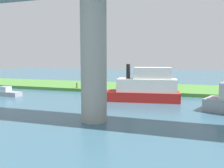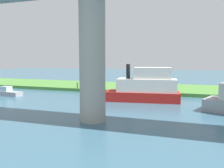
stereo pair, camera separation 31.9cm
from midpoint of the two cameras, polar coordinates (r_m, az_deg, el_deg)
ground_plane at (r=35.12m, az=3.79°, el=-2.46°), size 160.00×160.00×0.00m
grassy_bank at (r=40.87m, az=5.91°, el=-0.91°), size 80.00×12.00×0.50m
bridge_pylon at (r=19.59m, az=-4.93°, el=6.66°), size 2.16×2.16×10.89m
person_on_bank at (r=37.56m, az=-3.39°, el=-0.05°), size 0.51×0.51×1.39m
mooring_post at (r=38.62m, az=-8.73°, el=-0.34°), size 0.20×0.20×0.87m
pontoon_yellow at (r=29.48m, az=7.69°, el=-0.83°), size 9.31×4.23×4.59m
motorboat_white at (r=36.70m, az=-24.22°, el=-1.88°), size 4.02×1.64×1.31m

